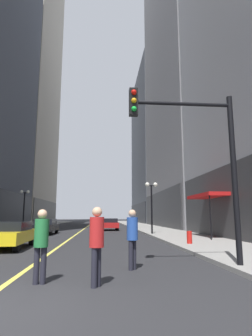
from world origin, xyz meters
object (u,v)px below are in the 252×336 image
Objects in this scene: car_black at (45,226)px; fire_hydrant_right at (189,239)px; car_yellow at (10,234)px; pedestrian_in_green_parka at (41,240)px; street_lamp_right_mid at (151,196)px; pedestrian_in_red_jacket at (97,239)px; street_lamp_left_far at (24,201)px; car_red at (110,224)px; traffic_light_near_right at (201,148)px; pedestrian_in_blue_hoodie at (132,234)px.

car_black is 14.45m from fire_hydrant_right.
car_yellow is 8.21m from pedestrian_in_green_parka.
pedestrian_in_red_jacket is at bearing -104.38° from street_lamp_right_mid.
car_yellow is 17.73m from street_lamp_left_far.
car_yellow is 12.57m from street_lamp_right_mid.
car_black is at bearing 100.87° from pedestrian_in_green_parka.
car_red is 5.17× the size of fire_hydrant_right.
car_black is at bearing 104.56° from pedestrian_in_red_jacket.
car_red is 24.03m from traffic_light_near_right.
street_lamp_right_mid is at bearing -33.27° from street_lamp_left_far.
traffic_light_near_right reaches higher than pedestrian_in_blue_hoodie.
street_lamp_left_far is 1.00× the size of street_lamp_right_mid.
pedestrian_in_blue_hoodie reaches higher than car_black.
pedestrian_in_blue_hoodie is 15.20m from street_lamp_right_mid.
fire_hydrant_right is (9.67, -10.73, -0.32)m from car_black.
car_red is 25.39m from pedestrian_in_red_jacket.
car_yellow is 1.06× the size of car_red.
car_red is at bearing 1.95° from street_lamp_left_far.
car_red is 0.93× the size of street_lamp_left_far.
pedestrian_in_green_parka is 0.31× the size of traffic_light_near_right.
traffic_light_near_right is 7.06× the size of fire_hydrant_right.
car_red is at bearing 48.01° from car_black.
pedestrian_in_red_jacket is at bearing -71.19° from street_lamp_left_far.
street_lamp_right_mid is (3.31, -8.72, 2.54)m from car_red.
car_black is 8.75m from car_red.
pedestrian_in_green_parka is at bearing -164.65° from traffic_light_near_right.
pedestrian_in_red_jacket reaches higher than car_black.
pedestrian_in_red_jacket is 17.32m from street_lamp_right_mid.
pedestrian_in_green_parka reaches higher than car_yellow.
car_red is at bearing 84.72° from pedestrian_in_green_parka.
pedestrian_in_blue_hoodie is at bearing 61.78° from pedestrian_in_red_jacket.
street_lamp_left_far is at bearing 120.43° from car_black.
car_yellow is at bearing -87.72° from car_black.
car_red is 9.83m from street_lamp_left_far.
car_red is 25.09m from pedestrian_in_green_parka.
fire_hydrant_right is at bearing 0.96° from car_yellow.
street_lamp_left_far is (-9.49, -0.32, 2.54)m from car_red.
car_red is 2.31× the size of pedestrian_in_blue_hoodie.
pedestrian_in_green_parka is (-1.35, 0.39, -0.03)m from pedestrian_in_red_jacket.
pedestrian_in_green_parka is at bearing -79.13° from car_black.
pedestrian_in_blue_hoodie reaches higher than car_yellow.
pedestrian_in_blue_hoodie is 0.40× the size of street_lamp_left_far.
car_yellow is 0.99× the size of street_lamp_left_far.
car_black is 2.53× the size of pedestrian_in_red_jacket.
car_black is 5.74× the size of fire_hydrant_right.
car_yellow is 8.17m from pedestrian_in_blue_hoodie.
car_black is at bearing 166.41° from street_lamp_right_mid.
car_black is at bearing -131.99° from car_red.
pedestrian_in_green_parka is at bearing -128.33° from fire_hydrant_right.
street_lamp_left_far is at bearing 103.40° from car_yellow.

